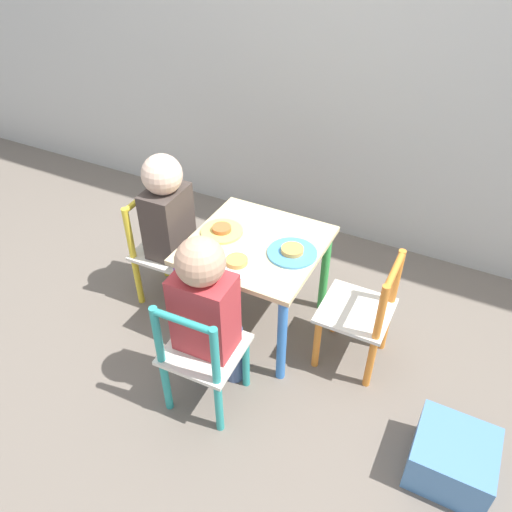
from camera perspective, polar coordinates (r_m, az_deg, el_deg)
ground_plane at (r=2.21m, az=0.00°, el=-7.49°), size 6.00×6.00×0.00m
kids_table at (r=1.97m, az=0.00°, el=-0.20°), size 0.50×0.50×0.43m
chair_teal at (r=1.76m, az=-6.25°, el=-11.31°), size 0.27×0.27×0.50m
chair_yellow at (r=2.23m, az=-10.49°, el=0.57°), size 0.27×0.27×0.50m
chair_orange at (r=1.93m, az=11.99°, el=-6.55°), size 0.26×0.26×0.50m
child_front at (r=1.67m, az=-5.62°, el=-5.86°), size 0.21×0.22×0.71m
child_left at (r=2.09m, az=-9.67°, el=4.13°), size 0.22×0.20×0.71m
plate_front at (r=1.81m, az=-2.20°, el=-0.82°), size 0.18×0.18×0.03m
plate_left at (r=1.98m, az=-3.93°, el=2.91°), size 0.17×0.17×0.03m
plate_right at (r=1.87m, az=4.16°, el=0.45°), size 0.19×0.19×0.03m
storage_bin at (r=1.83m, az=21.48°, el=-20.67°), size 0.25×0.24×0.16m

